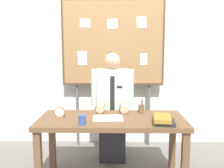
{
  "coord_description": "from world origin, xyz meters",
  "views": [
    {
      "loc": [
        0.05,
        -2.72,
        1.5
      ],
      "look_at": [
        0.0,
        0.17,
        1.08
      ],
      "focal_mm": 41.28,
      "sensor_mm": 36.0,
      "label": 1
    }
  ],
  "objects_px": {
    "desk_clock": "(60,113)",
    "coffee_mug": "(82,120)",
    "desk": "(112,127)",
    "pen_holder": "(141,109)",
    "book_stack": "(163,120)",
    "open_notebook": "(108,118)",
    "person": "(112,111)",
    "bulletin_board": "(113,44)"
  },
  "relations": [
    {
      "from": "book_stack",
      "to": "open_notebook",
      "type": "relative_size",
      "value": 0.97
    },
    {
      "from": "bulletin_board",
      "to": "coffee_mug",
      "type": "bearing_deg",
      "value": -102.73
    },
    {
      "from": "coffee_mug",
      "to": "book_stack",
      "type": "bearing_deg",
      "value": 3.52
    },
    {
      "from": "coffee_mug",
      "to": "desk",
      "type": "bearing_deg",
      "value": 39.88
    },
    {
      "from": "desk_clock",
      "to": "pen_holder",
      "type": "bearing_deg",
      "value": 12.67
    },
    {
      "from": "desk",
      "to": "open_notebook",
      "type": "distance_m",
      "value": 0.11
    },
    {
      "from": "open_notebook",
      "to": "coffee_mug",
      "type": "relative_size",
      "value": 3.27
    },
    {
      "from": "person",
      "to": "open_notebook",
      "type": "distance_m",
      "value": 0.59
    },
    {
      "from": "coffee_mug",
      "to": "bulletin_board",
      "type": "bearing_deg",
      "value": 77.27
    },
    {
      "from": "person",
      "to": "pen_holder",
      "type": "distance_m",
      "value": 0.49
    },
    {
      "from": "desk",
      "to": "pen_holder",
      "type": "bearing_deg",
      "value": 34.02
    },
    {
      "from": "desk",
      "to": "person",
      "type": "distance_m",
      "value": 0.56
    },
    {
      "from": "desk",
      "to": "bulletin_board",
      "type": "xyz_separation_m",
      "value": [
        -0.0,
        1.04,
        0.9
      ]
    },
    {
      "from": "desk_clock",
      "to": "coffee_mug",
      "type": "height_order",
      "value": "desk_clock"
    },
    {
      "from": "bulletin_board",
      "to": "open_notebook",
      "type": "bearing_deg",
      "value": -92.19
    },
    {
      "from": "desk",
      "to": "pen_holder",
      "type": "xyz_separation_m",
      "value": [
        0.34,
        0.23,
        0.14
      ]
    },
    {
      "from": "open_notebook",
      "to": "desk_clock",
      "type": "bearing_deg",
      "value": 175.06
    },
    {
      "from": "bulletin_board",
      "to": "book_stack",
      "type": "xyz_separation_m",
      "value": [
        0.52,
        -1.23,
        -0.76
      ]
    },
    {
      "from": "bulletin_board",
      "to": "pen_holder",
      "type": "height_order",
      "value": "bulletin_board"
    },
    {
      "from": "desk",
      "to": "desk_clock",
      "type": "distance_m",
      "value": 0.59
    },
    {
      "from": "desk",
      "to": "pen_holder",
      "type": "height_order",
      "value": "pen_holder"
    },
    {
      "from": "desk",
      "to": "book_stack",
      "type": "bearing_deg",
      "value": -20.14
    },
    {
      "from": "book_stack",
      "to": "coffee_mug",
      "type": "distance_m",
      "value": 0.81
    },
    {
      "from": "person",
      "to": "bulletin_board",
      "type": "xyz_separation_m",
      "value": [
        -0.0,
        0.48,
        0.87
      ]
    },
    {
      "from": "person",
      "to": "bulletin_board",
      "type": "relative_size",
      "value": 0.65
    },
    {
      "from": "open_notebook",
      "to": "pen_holder",
      "type": "xyz_separation_m",
      "value": [
        0.38,
        0.25,
        0.04
      ]
    },
    {
      "from": "open_notebook",
      "to": "person",
      "type": "bearing_deg",
      "value": 86.02
    },
    {
      "from": "desk",
      "to": "desk_clock",
      "type": "relative_size",
      "value": 13.71
    },
    {
      "from": "desk_clock",
      "to": "person",
      "type": "bearing_deg",
      "value": 43.13
    },
    {
      "from": "desk_clock",
      "to": "pen_holder",
      "type": "xyz_separation_m",
      "value": [
        0.92,
        0.21,
        -0.0
      ]
    },
    {
      "from": "person",
      "to": "book_stack",
      "type": "height_order",
      "value": "person"
    },
    {
      "from": "desk",
      "to": "book_stack",
      "type": "xyz_separation_m",
      "value": [
        0.52,
        -0.19,
        0.13
      ]
    },
    {
      "from": "book_stack",
      "to": "pen_holder",
      "type": "xyz_separation_m",
      "value": [
        -0.18,
        0.42,
        0.01
      ]
    },
    {
      "from": "desk",
      "to": "bulletin_board",
      "type": "relative_size",
      "value": 0.73
    },
    {
      "from": "coffee_mug",
      "to": "pen_holder",
      "type": "distance_m",
      "value": 0.79
    },
    {
      "from": "person",
      "to": "pen_holder",
      "type": "height_order",
      "value": "person"
    },
    {
      "from": "pen_holder",
      "to": "open_notebook",
      "type": "bearing_deg",
      "value": -146.73
    },
    {
      "from": "bulletin_board",
      "to": "open_notebook",
      "type": "xyz_separation_m",
      "value": [
        -0.04,
        -1.06,
        -0.8
      ]
    },
    {
      "from": "desk",
      "to": "coffee_mug",
      "type": "xyz_separation_m",
      "value": [
        -0.29,
        -0.24,
        0.14
      ]
    },
    {
      "from": "person",
      "to": "desk_clock",
      "type": "relative_size",
      "value": 12.24
    },
    {
      "from": "desk",
      "to": "pen_holder",
      "type": "relative_size",
      "value": 9.93
    },
    {
      "from": "bulletin_board",
      "to": "pen_holder",
      "type": "distance_m",
      "value": 1.15
    }
  ]
}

